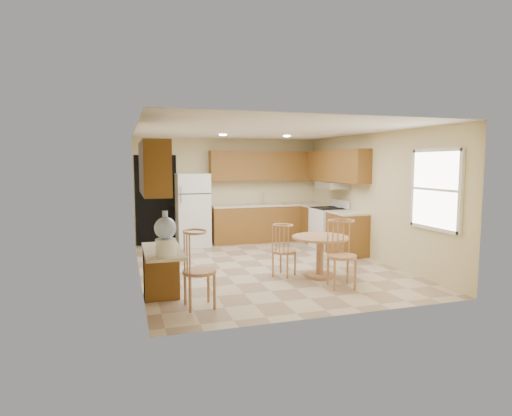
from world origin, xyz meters
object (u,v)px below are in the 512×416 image
object	(u,v)px
refrigerator	(193,210)
chair_table_a	(286,246)
stove	(329,227)
chair_table_b	(345,249)
dining_table	(320,250)
chair_desk	(200,263)
water_crock	(166,236)

from	to	relation	value
refrigerator	chair_table_a	distance (m)	3.42
refrigerator	stove	xyz separation A→B (m)	(2.88, -1.22, -0.37)
refrigerator	stove	distance (m)	3.14
chair_table_a	chair_table_b	bearing A→B (deg)	-7.83
refrigerator	stove	world-z (taller)	refrigerator
refrigerator	chair_table_b	bearing A→B (deg)	-68.36
chair_table_b	refrigerator	bearing A→B (deg)	-59.00
refrigerator	chair_table_a	world-z (taller)	refrigerator
dining_table	chair_desk	distance (m)	2.42
refrigerator	water_crock	distance (m)	4.64
stove	chair_table_b	world-z (taller)	stove
water_crock	chair_table_a	bearing A→B (deg)	31.42
dining_table	chair_table_a	bearing A→B (deg)	163.22
refrigerator	dining_table	size ratio (longest dim) A/B	1.79
chair_table_b	water_crock	xyz separation A→B (m)	(-2.70, -0.37, 0.40)
stove	chair_table_b	distance (m)	3.18
stove	chair_table_a	distance (m)	2.72
dining_table	water_crock	xyz separation A→B (m)	(-2.65, -1.12, 0.57)
stove	water_crock	bearing A→B (deg)	-139.94
refrigerator	chair_table_a	size ratio (longest dim) A/B	1.91
chair_table_b	stove	bearing A→B (deg)	-103.35
refrigerator	dining_table	world-z (taller)	refrigerator
chair_table_a	water_crock	world-z (taller)	water_crock
chair_desk	water_crock	world-z (taller)	water_crock
refrigerator	chair_table_b	size ratio (longest dim) A/B	1.63
refrigerator	chair_desk	world-z (taller)	refrigerator
stove	chair_table_a	size ratio (longest dim) A/B	1.24
dining_table	chair_table_b	distance (m)	0.77
chair_table_a	chair_desk	xyz separation A→B (m)	(-1.65, -1.16, 0.09)
chair_desk	stove	bearing A→B (deg)	129.31
dining_table	chair_table_a	world-z (taller)	chair_table_a
chair_table_b	chair_desk	size ratio (longest dim) A/B	1.01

